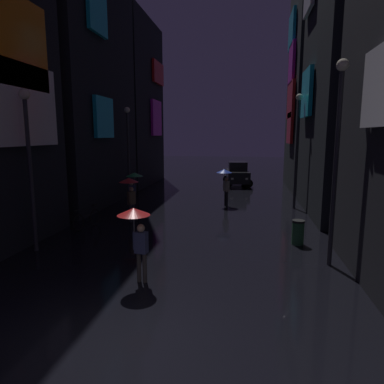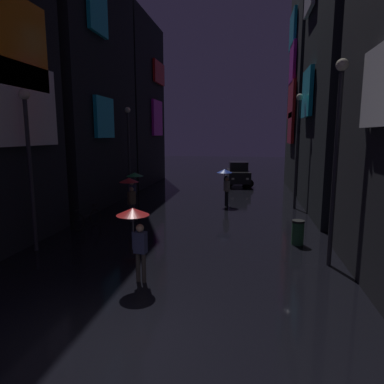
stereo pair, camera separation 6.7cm
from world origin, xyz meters
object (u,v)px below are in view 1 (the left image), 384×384
object	(u,v)px
streetlamp_left_near	(29,152)
pedestrian_midstreet_left_red	(136,224)
car_distant	(237,174)
bicycle_parked_at_storefront	(87,219)
streetlamp_right_far	(297,139)
pedestrian_foreground_left_blue	(225,177)
pedestrian_near_crossing_red	(130,187)
pedestrian_midstreet_centre_green	(134,181)
trash_bin	(298,232)
streetlamp_right_near	(337,143)
streetlamp_left_far	(128,143)

from	to	relation	value
streetlamp_left_near	pedestrian_midstreet_left_red	bearing A→B (deg)	-23.97
pedestrian_midstreet_left_red	car_distant	xyz separation A→B (m)	(2.16, 19.47, -0.74)
bicycle_parked_at_storefront	streetlamp_right_far	world-z (taller)	streetlamp_right_far
car_distant	pedestrian_midstreet_left_red	bearing A→B (deg)	-96.33
bicycle_parked_at_storefront	streetlamp_left_near	world-z (taller)	streetlamp_left_near
pedestrian_foreground_left_blue	pedestrian_near_crossing_red	bearing A→B (deg)	-131.24
pedestrian_foreground_left_blue	streetlamp_right_far	bearing A→B (deg)	-2.89
pedestrian_midstreet_left_red	pedestrian_midstreet_centre_green	xyz separation A→B (m)	(-2.96, 8.47, 0.00)
trash_bin	pedestrian_midstreet_centre_green	bearing A→B (deg)	151.36
pedestrian_midstreet_centre_green	streetlamp_right_near	world-z (taller)	streetlamp_right_near
car_distant	pedestrian_foreground_left_blue	bearing A→B (deg)	-93.19
pedestrian_foreground_left_blue	car_distant	size ratio (longest dim) A/B	0.49
pedestrian_midstreet_left_red	streetlamp_right_far	distance (m)	12.35
car_distant	trash_bin	bearing A→B (deg)	-79.85
pedestrian_near_crossing_red	car_distant	world-z (taller)	pedestrian_near_crossing_red
pedestrian_foreground_left_blue	trash_bin	bearing A→B (deg)	-64.79
pedestrian_foreground_left_blue	pedestrian_midstreet_centre_green	distance (m)	5.29
pedestrian_foreground_left_blue	car_distant	world-z (taller)	pedestrian_foreground_left_blue
car_distant	streetlamp_left_near	size ratio (longest dim) A/B	0.77
streetlamp_left_near	streetlamp_left_far	distance (m)	9.87
streetlamp_left_far	streetlamp_right_far	bearing A→B (deg)	-5.92
pedestrian_foreground_left_blue	pedestrian_near_crossing_red	distance (m)	6.22
pedestrian_foreground_left_blue	pedestrian_midstreet_left_red	bearing A→B (deg)	-98.73
pedestrian_foreground_left_blue	pedestrian_near_crossing_red	xyz separation A→B (m)	(-4.10, -4.68, 0.00)
pedestrian_near_crossing_red	bicycle_parked_at_storefront	bearing A→B (deg)	-143.07
pedestrian_midstreet_left_red	streetlamp_right_far	bearing A→B (deg)	62.59
pedestrian_midstreet_left_red	streetlamp_left_far	world-z (taller)	streetlamp_left_far
streetlamp_right_near	pedestrian_foreground_left_blue	bearing A→B (deg)	113.97
pedestrian_midstreet_centre_green	car_distant	xyz separation A→B (m)	(5.12, 11.00, -0.74)
streetlamp_right_far	trash_bin	distance (m)	7.46
trash_bin	streetlamp_left_near	bearing A→B (deg)	-166.57
pedestrian_near_crossing_red	car_distant	xyz separation A→B (m)	(4.57, 13.15, -0.74)
bicycle_parked_at_storefront	car_distant	bearing A→B (deg)	66.76
bicycle_parked_at_storefront	streetlamp_left_near	size ratio (longest dim) A/B	0.32
streetlamp_right_near	pedestrian_midstreet_left_red	bearing A→B (deg)	-158.55
streetlamp_left_near	bicycle_parked_at_storefront	bearing A→B (deg)	82.73
pedestrian_near_crossing_red	streetlamp_left_near	world-z (taller)	streetlamp_left_near
car_distant	trash_bin	distance (m)	15.54
streetlamp_left_far	pedestrian_midstreet_centre_green	bearing A→B (deg)	-66.72
streetlamp_left_far	pedestrian_near_crossing_red	bearing A→B (deg)	-70.14
car_distant	streetlamp_right_near	world-z (taller)	streetlamp_right_near
pedestrian_foreground_left_blue	streetlamp_left_near	xyz separation A→B (m)	(-6.09, -9.03, 1.82)
streetlamp_right_far	trash_bin	bearing A→B (deg)	-96.04
pedestrian_midstreet_centre_green	car_distant	bearing A→B (deg)	65.06
streetlamp_right_far	bicycle_parked_at_storefront	bearing A→B (deg)	-149.41
car_distant	trash_bin	xyz separation A→B (m)	(2.74, -15.29, -0.46)
streetlamp_left_near	streetlamp_right_far	bearing A→B (deg)	41.46
streetlamp_left_far	pedestrian_midstreet_left_red	bearing A→B (deg)	-69.59
pedestrian_midstreet_left_red	pedestrian_foreground_left_blue	bearing A→B (deg)	81.27
bicycle_parked_at_storefront	streetlamp_right_near	world-z (taller)	streetlamp_right_near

